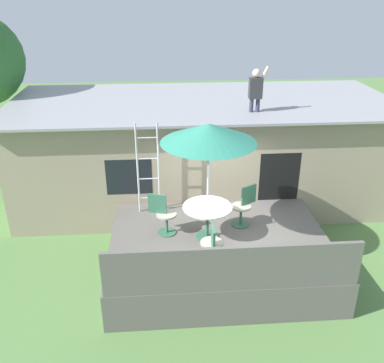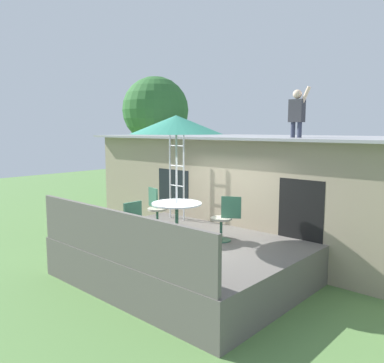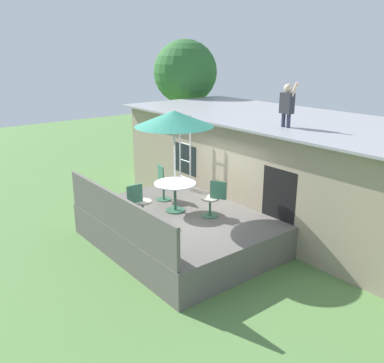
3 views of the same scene
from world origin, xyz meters
name	(u,v)px [view 3 (image 3 of 3)]	position (x,y,z in m)	size (l,w,h in m)	color
ground_plane	(182,243)	(0.00, 0.00, 0.00)	(40.00, 40.00, 0.00)	#567F42
house	(279,165)	(0.00, 3.60, 1.44)	(10.50, 4.50, 2.87)	gray
deck	(182,228)	(0.00, 0.00, 0.40)	(4.66, 3.69, 0.80)	#605B56
deck_railing	(117,214)	(0.00, -1.79, 1.25)	(4.56, 0.08, 0.90)	#605B56
patio_table	(175,189)	(-0.26, -0.01, 1.39)	(1.04, 1.04, 0.74)	#33664C
patio_umbrella	(174,119)	(-0.26, -0.01, 3.15)	(1.90, 1.90, 2.54)	silver
step_ladder	(185,152)	(-1.50, 1.25, 1.90)	(0.52, 0.04, 2.20)	silver
person_figure	(287,102)	(1.15, 2.36, 3.48)	(0.47, 0.20, 1.11)	#33384C
patio_chair_left	(163,183)	(-1.19, 0.24, 1.26)	(0.61, 0.44, 0.92)	#33664C
patio_chair_right	(213,199)	(0.61, 0.48, 1.26)	(0.58, 0.44, 0.92)	#33664C
patio_chair_near	(140,202)	(-0.28, -1.03, 1.26)	(0.44, 0.62, 0.92)	#33664C
backyard_tree	(185,73)	(-6.27, 4.92, 3.76)	(2.59, 2.59, 5.10)	brown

